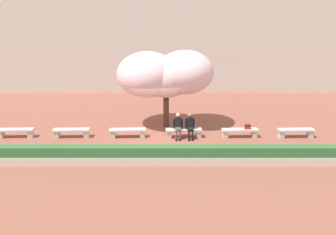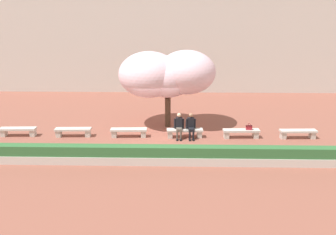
{
  "view_description": "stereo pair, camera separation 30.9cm",
  "coord_description": "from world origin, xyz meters",
  "px_view_note": "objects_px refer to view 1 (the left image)",
  "views": [
    {
      "loc": [
        0.63,
        -15.68,
        6.0
      ],
      "look_at": [
        0.57,
        0.2,
        1.0
      ],
      "focal_mm": 35.0,
      "sensor_mm": 36.0,
      "label": 1
    },
    {
      "loc": [
        0.94,
        -15.68,
        6.0
      ],
      "look_at": [
        0.57,
        0.2,
        1.0
      ],
      "focal_mm": 35.0,
      "sensor_mm": 36.0,
      "label": 2
    }
  ],
  "objects_px": {
    "person_seated_right": "(191,125)",
    "handbag": "(249,127)",
    "stone_bench_near_east": "(185,132)",
    "stone_bench_west_end": "(17,131)",
    "stone_bench_east_end": "(241,132)",
    "stone_bench_far_east": "(297,132)",
    "cherry_tree_main": "(166,74)",
    "stone_bench_near_west": "(73,132)",
    "stone_bench_center": "(129,132)",
    "person_seated_left": "(179,125)"
  },
  "relations": [
    {
      "from": "stone_bench_near_east",
      "to": "stone_bench_east_end",
      "type": "distance_m",
      "value": 2.86
    },
    {
      "from": "stone_bench_far_east",
      "to": "stone_bench_west_end",
      "type": "bearing_deg",
      "value": 180.0
    },
    {
      "from": "stone_bench_near_east",
      "to": "stone_bench_far_east",
      "type": "distance_m",
      "value": 5.72
    },
    {
      "from": "stone_bench_east_end",
      "to": "person_seated_right",
      "type": "xyz_separation_m",
      "value": [
        -2.56,
        -0.05,
        0.39
      ]
    },
    {
      "from": "person_seated_left",
      "to": "stone_bench_west_end",
      "type": "bearing_deg",
      "value": 179.63
    },
    {
      "from": "stone_bench_near_west",
      "to": "person_seated_left",
      "type": "height_order",
      "value": "person_seated_left"
    },
    {
      "from": "stone_bench_near_east",
      "to": "cherry_tree_main",
      "type": "xyz_separation_m",
      "value": [
        -0.97,
        1.74,
        2.64
      ]
    },
    {
      "from": "stone_bench_center",
      "to": "stone_bench_east_end",
      "type": "height_order",
      "value": "same"
    },
    {
      "from": "stone_bench_near_west",
      "to": "cherry_tree_main",
      "type": "distance_m",
      "value": 5.71
    },
    {
      "from": "stone_bench_west_end",
      "to": "person_seated_left",
      "type": "relative_size",
      "value": 1.44
    },
    {
      "from": "stone_bench_near_east",
      "to": "handbag",
      "type": "height_order",
      "value": "handbag"
    },
    {
      "from": "stone_bench_near_west",
      "to": "person_seated_right",
      "type": "bearing_deg",
      "value": -0.51
    },
    {
      "from": "stone_bench_west_end",
      "to": "cherry_tree_main",
      "type": "relative_size",
      "value": 0.36
    },
    {
      "from": "stone_bench_near_east",
      "to": "cherry_tree_main",
      "type": "distance_m",
      "value": 3.3
    },
    {
      "from": "stone_bench_west_end",
      "to": "cherry_tree_main",
      "type": "xyz_separation_m",
      "value": [
        7.62,
        1.74,
        2.64
      ]
    },
    {
      "from": "stone_bench_center",
      "to": "stone_bench_east_end",
      "type": "bearing_deg",
      "value": 0.0
    },
    {
      "from": "person_seated_right",
      "to": "handbag",
      "type": "height_order",
      "value": "person_seated_right"
    },
    {
      "from": "person_seated_left",
      "to": "cherry_tree_main",
      "type": "distance_m",
      "value": 2.95
    },
    {
      "from": "stone_bench_west_end",
      "to": "person_seated_left",
      "type": "height_order",
      "value": "person_seated_left"
    },
    {
      "from": "stone_bench_east_end",
      "to": "handbag",
      "type": "relative_size",
      "value": 5.46
    },
    {
      "from": "stone_bench_center",
      "to": "cherry_tree_main",
      "type": "height_order",
      "value": "cherry_tree_main"
    },
    {
      "from": "stone_bench_west_end",
      "to": "stone_bench_east_end",
      "type": "height_order",
      "value": "same"
    },
    {
      "from": "stone_bench_west_end",
      "to": "stone_bench_far_east",
      "type": "distance_m",
      "value": 14.31
    },
    {
      "from": "stone_bench_west_end",
      "to": "stone_bench_center",
      "type": "relative_size",
      "value": 1.0
    },
    {
      "from": "stone_bench_near_west",
      "to": "stone_bench_center",
      "type": "xyz_separation_m",
      "value": [
        2.86,
        0.0,
        0.0
      ]
    },
    {
      "from": "stone_bench_near_west",
      "to": "stone_bench_far_east",
      "type": "relative_size",
      "value": 1.0
    },
    {
      "from": "person_seated_right",
      "to": "handbag",
      "type": "relative_size",
      "value": 3.81
    },
    {
      "from": "stone_bench_east_end",
      "to": "stone_bench_far_east",
      "type": "height_order",
      "value": "same"
    },
    {
      "from": "handbag",
      "to": "stone_bench_near_east",
      "type": "bearing_deg",
      "value": 179.82
    },
    {
      "from": "person_seated_left",
      "to": "person_seated_right",
      "type": "xyz_separation_m",
      "value": [
        0.6,
        0.0,
        0.0
      ]
    },
    {
      "from": "stone_bench_east_end",
      "to": "handbag",
      "type": "bearing_deg",
      "value": -1.51
    },
    {
      "from": "person_seated_right",
      "to": "stone_bench_center",
      "type": "bearing_deg",
      "value": 179.04
    },
    {
      "from": "person_seated_right",
      "to": "cherry_tree_main",
      "type": "xyz_separation_m",
      "value": [
        -1.27,
        1.79,
        2.24
      ]
    },
    {
      "from": "stone_bench_west_end",
      "to": "person_seated_right",
      "type": "relative_size",
      "value": 1.44
    },
    {
      "from": "stone_bench_west_end",
      "to": "stone_bench_east_end",
      "type": "xyz_separation_m",
      "value": [
        11.45,
        0.0,
        0.0
      ]
    },
    {
      "from": "stone_bench_west_end",
      "to": "cherry_tree_main",
      "type": "height_order",
      "value": "cherry_tree_main"
    },
    {
      "from": "stone_bench_near_east",
      "to": "handbag",
      "type": "relative_size",
      "value": 5.46
    },
    {
      "from": "stone_bench_near_west",
      "to": "stone_bench_far_east",
      "type": "bearing_deg",
      "value": 0.0
    },
    {
      "from": "handbag",
      "to": "person_seated_left",
      "type": "bearing_deg",
      "value": -179.29
    },
    {
      "from": "stone_bench_west_end",
      "to": "handbag",
      "type": "height_order",
      "value": "handbag"
    },
    {
      "from": "stone_bench_near_west",
      "to": "stone_bench_near_east",
      "type": "xyz_separation_m",
      "value": [
        5.72,
        0.0,
        0.0
      ]
    },
    {
      "from": "stone_bench_far_east",
      "to": "handbag",
      "type": "bearing_deg",
      "value": -179.77
    },
    {
      "from": "stone_bench_center",
      "to": "person_seated_left",
      "type": "bearing_deg",
      "value": -1.2
    },
    {
      "from": "stone_bench_west_end",
      "to": "stone_bench_near_east",
      "type": "height_order",
      "value": "same"
    },
    {
      "from": "stone_bench_east_end",
      "to": "stone_bench_near_east",
      "type": "bearing_deg",
      "value": 180.0
    },
    {
      "from": "stone_bench_west_end",
      "to": "stone_bench_near_west",
      "type": "distance_m",
      "value": 2.86
    },
    {
      "from": "stone_bench_near_east",
      "to": "stone_bench_east_end",
      "type": "height_order",
      "value": "same"
    },
    {
      "from": "stone_bench_west_end",
      "to": "stone_bench_near_east",
      "type": "bearing_deg",
      "value": 0.0
    },
    {
      "from": "stone_bench_far_east",
      "to": "stone_bench_center",
      "type": "bearing_deg",
      "value": 180.0
    },
    {
      "from": "stone_bench_near_west",
      "to": "person_seated_right",
      "type": "height_order",
      "value": "person_seated_right"
    }
  ]
}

